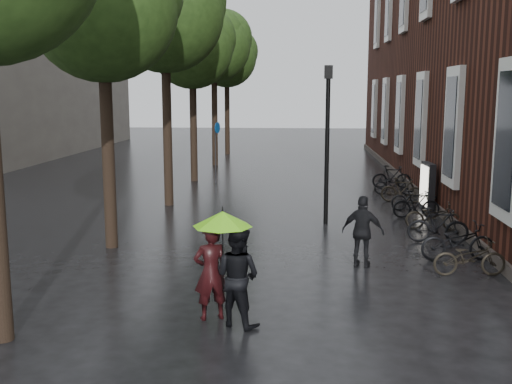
# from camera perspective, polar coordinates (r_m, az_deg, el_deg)

# --- Properties ---
(ground) EXTENTS (120.00, 120.00, 0.00)m
(ground) POSITION_cam_1_polar(r_m,az_deg,el_deg) (9.01, -1.69, -17.17)
(ground) COLOR black
(street_trees) EXTENTS (4.33, 34.03, 8.91)m
(street_trees) POSITION_cam_1_polar(r_m,az_deg,el_deg) (24.51, -7.33, 14.81)
(street_trees) COLOR black
(street_trees) RESTS_ON ground
(person_burgundy) EXTENTS (0.74, 0.63, 1.73)m
(person_burgundy) POSITION_cam_1_polar(r_m,az_deg,el_deg) (10.79, -4.32, -7.65)
(person_burgundy) COLOR black
(person_burgundy) RESTS_ON ground
(person_black) EXTENTS (1.08, 1.00, 1.77)m
(person_black) POSITION_cam_1_polar(r_m,az_deg,el_deg) (10.50, -1.77, -8.01)
(person_black) COLOR black
(person_black) RESTS_ON ground
(lime_umbrella) EXTENTS (1.06, 1.06, 1.56)m
(lime_umbrella) POSITION_cam_1_polar(r_m,az_deg,el_deg) (10.40, -3.20, -2.58)
(lime_umbrella) COLOR black
(lime_umbrella) RESTS_ON ground
(pedestrian_walking) EXTENTS (1.06, 0.68, 1.68)m
(pedestrian_walking) POSITION_cam_1_polar(r_m,az_deg,el_deg) (14.16, 10.14, -3.72)
(pedestrian_walking) COLOR black
(pedestrian_walking) RESTS_ON ground
(parked_bicycles) EXTENTS (1.89, 12.88, 0.98)m
(parked_bicycles) POSITION_cam_1_polar(r_m,az_deg,el_deg) (19.59, 15.45, -1.41)
(parked_bicycles) COLOR black
(parked_bicycles) RESTS_ON ground
(ad_lightbox) EXTENTS (0.26, 1.10, 1.66)m
(ad_lightbox) POSITION_cam_1_polar(r_m,az_deg,el_deg) (21.36, 16.00, 0.50)
(ad_lightbox) COLOR black
(ad_lightbox) RESTS_ON ground
(lamp_post) EXTENTS (0.25, 0.25, 4.83)m
(lamp_post) POSITION_cam_1_polar(r_m,az_deg,el_deg) (18.34, 6.82, 5.97)
(lamp_post) COLOR black
(lamp_post) RESTS_ON ground
(cycle_sign) EXTENTS (0.14, 0.49, 2.71)m
(cycle_sign) POSITION_cam_1_polar(r_m,az_deg,el_deg) (26.86, -3.79, 4.69)
(cycle_sign) COLOR #262628
(cycle_sign) RESTS_ON ground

